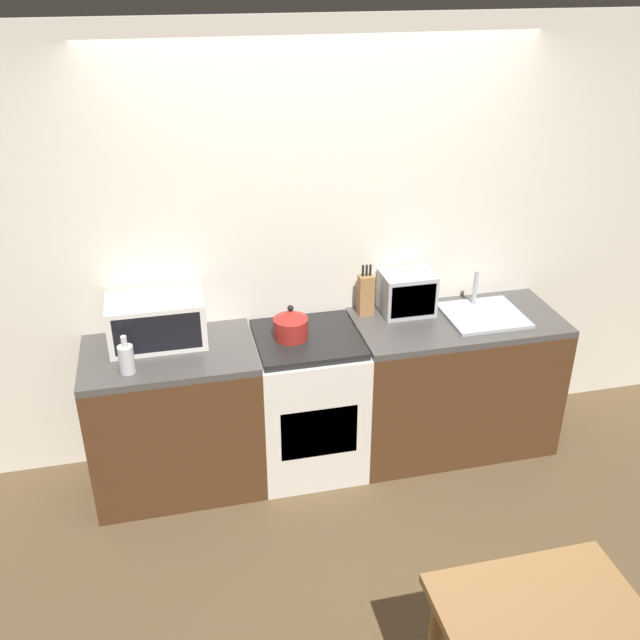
# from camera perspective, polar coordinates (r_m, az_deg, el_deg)

# --- Properties ---
(ground_plane) EXTENTS (16.00, 16.00, 0.00)m
(ground_plane) POSITION_cam_1_polar(r_m,az_deg,el_deg) (4.14, 3.29, -16.71)
(ground_plane) COLOR brown
(wall_back) EXTENTS (10.00, 0.06, 2.60)m
(wall_back) POSITION_cam_1_polar(r_m,az_deg,el_deg) (4.28, -0.12, 5.75)
(wall_back) COLOR silver
(wall_back) RESTS_ON ground_plane
(counter_left_run) EXTENTS (0.96, 0.62, 0.90)m
(counter_left_run) POSITION_cam_1_polar(r_m,az_deg,el_deg) (4.29, -11.47, -7.72)
(counter_left_run) COLOR #4C2D19
(counter_left_run) RESTS_ON ground_plane
(counter_right_run) EXTENTS (1.26, 0.62, 0.90)m
(counter_right_run) POSITION_cam_1_polar(r_m,az_deg,el_deg) (4.61, 10.54, -4.91)
(counter_right_run) COLOR #4C2D19
(counter_right_run) RESTS_ON ground_plane
(stove_range) EXTENTS (0.62, 0.62, 0.90)m
(stove_range) POSITION_cam_1_polar(r_m,az_deg,el_deg) (4.36, -0.97, -6.54)
(stove_range) COLOR silver
(stove_range) RESTS_ON ground_plane
(kettle) EXTENTS (0.20, 0.20, 0.21)m
(kettle) POSITION_cam_1_polar(r_m,az_deg,el_deg) (4.07, -2.35, -0.32)
(kettle) COLOR maroon
(kettle) RESTS_ON stove_range
(microwave) EXTENTS (0.53, 0.33, 0.27)m
(microwave) POSITION_cam_1_polar(r_m,az_deg,el_deg) (4.10, -12.93, -0.07)
(microwave) COLOR silver
(microwave) RESTS_ON counter_left_run
(bottle) EXTENTS (0.08, 0.08, 0.22)m
(bottle) POSITION_cam_1_polar(r_m,az_deg,el_deg) (3.87, -15.23, -2.98)
(bottle) COLOR silver
(bottle) RESTS_ON counter_left_run
(knife_block) EXTENTS (0.09, 0.07, 0.33)m
(knife_block) POSITION_cam_1_polar(r_m,az_deg,el_deg) (4.32, 3.69, 2.04)
(knife_block) COLOR #9E7042
(knife_block) RESTS_ON counter_right_run
(toaster_oven) EXTENTS (0.32, 0.24, 0.26)m
(toaster_oven) POSITION_cam_1_polar(r_m,az_deg,el_deg) (4.38, 6.99, 2.15)
(toaster_oven) COLOR #ADAFB5
(toaster_oven) RESTS_ON counter_right_run
(sink_basin) EXTENTS (0.46, 0.43, 0.24)m
(sink_basin) POSITION_cam_1_polar(r_m,az_deg,el_deg) (4.46, 12.92, 0.48)
(sink_basin) COLOR #ADAFB5
(sink_basin) RESTS_ON counter_right_run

